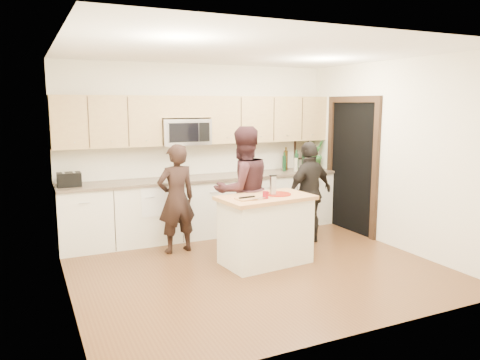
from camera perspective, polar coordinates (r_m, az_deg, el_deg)
name	(u,v)px	position (r m, az deg, el deg)	size (l,w,h in m)	color
floor	(254,267)	(6.14, 1.75, -10.52)	(4.50, 4.50, 0.00)	brown
room_shell	(255,132)	(5.79, 1.83, 5.82)	(4.52, 4.02, 2.71)	silver
back_cabinetry	(207,206)	(7.50, -4.08, -3.13)	(4.50, 0.66, 0.94)	silver
upper_cabinetry	(204,119)	(7.47, -4.37, 7.44)	(4.50, 0.33, 0.75)	tan
microwave	(185,132)	(7.33, -6.77, 5.86)	(0.76, 0.41, 0.40)	silver
doorway	(352,161)	(7.81, 13.50, 2.24)	(0.06, 1.25, 2.20)	black
framed_picture	(301,149)	(8.51, 7.50, 3.81)	(0.30, 0.03, 0.38)	black
dish_towel	(150,192)	(6.98, -10.86, -1.45)	(0.34, 0.60, 0.48)	white
island	(266,229)	(6.16, 3.14, -6.03)	(1.27, 0.82, 0.90)	silver
red_plate	(278,194)	(6.15, 4.67, -1.72)	(0.34, 0.34, 0.02)	maroon
box_grater	(273,185)	(6.05, 4.04, -0.55)	(0.08, 0.05, 0.26)	silver
drink_glass	(266,195)	(5.89, 3.13, -1.82)	(0.08, 0.08, 0.09)	maroon
cutting_board	(246,199)	(5.81, 0.72, -2.33)	(0.23, 0.19, 0.02)	#B08349
tongs	(247,197)	(5.83, 0.86, -2.11)	(0.22, 0.03, 0.02)	black
knife	(258,198)	(5.79, 2.18, -2.26)	(0.21, 0.02, 0.01)	silver
toaster	(69,179)	(6.92, -20.12, 0.06)	(0.31, 0.23, 0.20)	black
bottle_cluster	(298,160)	(8.18, 7.05, 2.46)	(0.60, 0.30, 0.40)	black
orchid	(317,154)	(8.38, 9.32, 3.11)	(0.28, 0.23, 0.51)	#31762F
woman_left	(176,199)	(6.60, -7.77, -2.29)	(0.56, 0.37, 1.53)	black
woman_center	(243,190)	(6.51, 0.35, -1.26)	(0.86, 0.67, 1.78)	black
woman_right	(310,193)	(7.07, 8.47, -1.54)	(0.90, 0.37, 1.53)	black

